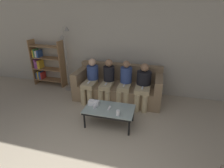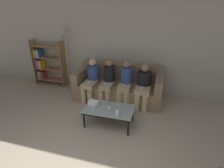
% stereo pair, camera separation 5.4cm
% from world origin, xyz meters
% --- Properties ---
extents(wall_back, '(12.00, 0.06, 2.60)m').
position_xyz_m(wall_back, '(0.00, 3.62, 1.30)').
color(wall_back, '#B7B2A3').
rests_on(wall_back, ground_plane).
extents(couch, '(2.28, 0.95, 0.88)m').
position_xyz_m(couch, '(0.00, 3.07, 0.32)').
color(couch, '#897051').
rests_on(couch, ground_plane).
extents(coffee_table, '(1.02, 0.60, 0.39)m').
position_xyz_m(coffee_table, '(0.10, 1.83, 0.35)').
color(coffee_table, '#8C9E99').
rests_on(coffee_table, ground_plane).
extents(cup_near_left, '(0.07, 0.07, 0.09)m').
position_xyz_m(cup_near_left, '(-0.19, 1.75, 0.43)').
color(cup_near_left, silver).
rests_on(cup_near_left, coffee_table).
extents(cup_near_right, '(0.07, 0.07, 0.12)m').
position_xyz_m(cup_near_right, '(0.33, 1.62, 0.45)').
color(cup_near_right, silver).
rests_on(cup_near_right, coffee_table).
extents(tissue_box, '(0.22, 0.12, 0.13)m').
position_xyz_m(tissue_box, '(-0.26, 1.88, 0.44)').
color(tissue_box, white).
rests_on(tissue_box, coffee_table).
extents(game_remote, '(0.04, 0.15, 0.02)m').
position_xyz_m(game_remote, '(0.10, 1.83, 0.40)').
color(game_remote, white).
rests_on(game_remote, coffee_table).
extents(bookshelf, '(1.01, 0.32, 1.43)m').
position_xyz_m(bookshelf, '(-2.45, 3.39, 0.69)').
color(bookshelf, '#9E754C').
rests_on(bookshelf, ground_plane).
extents(standing_lamp, '(0.31, 0.26, 1.85)m').
position_xyz_m(standing_lamp, '(-1.56, 3.24, 1.14)').
color(standing_lamp, gray).
rests_on(standing_lamp, ground_plane).
extents(seated_person_left_end, '(0.31, 0.72, 1.10)m').
position_xyz_m(seated_person_left_end, '(-0.68, 2.82, 0.58)').
color(seated_person_left_end, tan).
rests_on(seated_person_left_end, ground_plane).
extents(seated_person_mid_left, '(0.31, 0.67, 1.11)m').
position_xyz_m(seated_person_mid_left, '(-0.23, 2.83, 0.58)').
color(seated_person_mid_left, tan).
rests_on(seated_person_mid_left, ground_plane).
extents(seated_person_mid_right, '(0.31, 0.63, 1.11)m').
position_xyz_m(seated_person_mid_right, '(0.23, 2.85, 0.58)').
color(seated_person_mid_right, tan).
rests_on(seated_person_mid_right, ground_plane).
extents(seated_person_right_end, '(0.36, 0.71, 1.07)m').
position_xyz_m(seated_person_right_end, '(0.68, 2.85, 0.58)').
color(seated_person_right_end, tan).
rests_on(seated_person_right_end, ground_plane).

